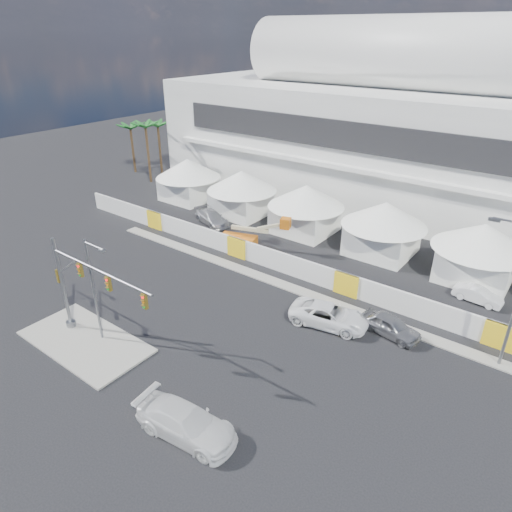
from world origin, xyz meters
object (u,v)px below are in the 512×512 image
Objects in this scene: lot_car_a at (478,295)px; sedan_silver at (391,326)px; pickup_near at (186,423)px; traffic_mast at (79,288)px; boom_lift at (244,239)px; lot_car_c at (212,218)px; streetlight_median at (94,285)px; pickup_curb at (329,315)px.

sedan_silver is at bearing 159.55° from lot_car_a.
sedan_silver is 0.74× the size of pickup_near.
traffic_mast is 1.36× the size of boom_lift.
lot_car_a is 0.74× the size of lot_car_c.
lot_car_c is (-25.05, 8.04, -0.00)m from sedan_silver.
lot_car_a is (9.40, 24.57, -0.24)m from pickup_near.
traffic_mast is 1.27m from streetlight_median.
lot_car_c is 0.67× the size of streetlight_median.
boom_lift is (7.03, -2.86, 0.25)m from lot_car_c.
traffic_mast is at bearing -106.76° from boom_lift.
pickup_curb is 15.37m from boom_lift.
pickup_near is 1.15× the size of lot_car_c.
pickup_curb reaches higher than lot_car_a.
lot_car_a is at bearing 47.16° from streetlight_median.
pickup_curb is at bearing -44.68° from boom_lift.
sedan_silver is 4.55m from pickup_curb.
boom_lift is at bearing 94.98° from streetlight_median.
pickup_curb is at bearing 43.78° from streetlight_median.
boom_lift reaches higher than lot_car_a.
sedan_silver is at bearing -25.54° from pickup_near.
pickup_curb is at bearing -11.33° from pickup_near.
lot_car_a is 31.38m from traffic_mast.
pickup_curb is at bearing 120.20° from sedan_silver.
traffic_mast reaches higher than lot_car_c.
streetlight_median is at bearing -140.01° from lot_car_c.
pickup_curb is 22.94m from lot_car_c.
streetlight_median is (-20.42, -22.03, 4.04)m from lot_car_a.
pickup_curb reaches higher than lot_car_c.
streetlight_median reaches higher than lot_car_c.
pickup_near is at bearing -9.40° from traffic_mast.
pickup_near is at bearing 163.27° from lot_car_a.
sedan_silver is 0.57× the size of streetlight_median.
pickup_near is 0.79× the size of boom_lift.
lot_car_a is at bearing -70.69° from lot_car_c.
boom_lift is at bearing 103.38° from lot_car_a.
traffic_mast is (-17.49, -13.82, 3.50)m from sedan_silver.
pickup_curb is 0.79× the size of boom_lift.
lot_car_c is 23.34m from streetlight_median.
pickup_near is at bearing -12.97° from streetlight_median.
pickup_curb is at bearing -97.00° from lot_car_c.
lot_car_a is at bearing 46.38° from traffic_mast.
lot_car_c is at bearing 32.74° from pickup_near.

